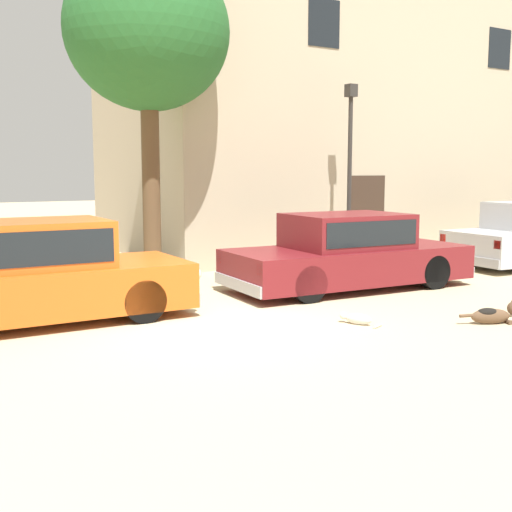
# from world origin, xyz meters

# --- Properties ---
(ground_plane) EXTENTS (80.00, 80.00, 0.00)m
(ground_plane) POSITION_xyz_m (0.00, 0.00, 0.00)
(ground_plane) COLOR tan
(parked_sedan_nearest) EXTENTS (4.43, 1.89, 1.50)m
(parked_sedan_nearest) POSITION_xyz_m (-2.09, 1.31, 0.74)
(parked_sedan_nearest) COLOR #D15619
(parked_sedan_nearest) RESTS_ON ground_plane
(parked_sedan_second) EXTENTS (4.88, 2.10, 1.42)m
(parked_sedan_second) POSITION_xyz_m (3.50, 1.15, 0.70)
(parked_sedan_second) COLOR maroon
(parked_sedan_second) RESTS_ON ground_plane
(apartment_block) EXTENTS (14.56, 6.51, 8.38)m
(apartment_block) POSITION_xyz_m (8.84, 7.53, 4.19)
(apartment_block) COLOR tan
(apartment_block) RESTS_ON ground_plane
(stray_dog_spotted) EXTENTS (0.95, 0.47, 0.36)m
(stray_dog_spotted) POSITION_xyz_m (3.56, -2.21, 0.15)
(stray_dog_spotted) COLOR brown
(stray_dog_spotted) RESTS_ON ground_plane
(stray_cat) EXTENTS (0.39, 0.60, 0.17)m
(stray_cat) POSITION_xyz_m (1.79, -1.20, 0.08)
(stray_cat) COLOR beige
(stray_cat) RESTS_ON ground_plane
(street_lamp) EXTENTS (0.22, 0.22, 4.16)m
(street_lamp) POSITION_xyz_m (5.31, 3.37, 2.63)
(street_lamp) COLOR #2D2B28
(street_lamp) RESTS_ON ground_plane
(acacia_tree_left) EXTENTS (3.24, 2.92, 6.45)m
(acacia_tree_left) POSITION_xyz_m (0.63, 3.81, 4.86)
(acacia_tree_left) COLOR brown
(acacia_tree_left) RESTS_ON ground_plane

